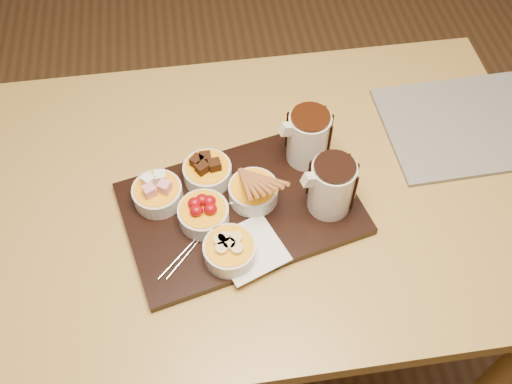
{
  "coord_description": "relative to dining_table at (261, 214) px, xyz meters",
  "views": [
    {
      "loc": [
        -0.11,
        -0.69,
        1.72
      ],
      "look_at": [
        -0.02,
        -0.05,
        0.81
      ],
      "focal_mm": 40.0,
      "sensor_mm": 36.0,
      "label": 1
    }
  ],
  "objects": [
    {
      "name": "ground",
      "position": [
        0.0,
        0.0,
        -0.65
      ],
      "size": [
        5.0,
        5.0,
        0.0
      ],
      "primitive_type": "plane",
      "color": "brown",
      "rests_on": "ground"
    },
    {
      "name": "dining_table",
      "position": [
        0.0,
        0.0,
        0.0
      ],
      "size": [
        1.2,
        0.8,
        0.75
      ],
      "color": "#B39242",
      "rests_on": "ground"
    },
    {
      "name": "pitcher_milk_chocolate",
      "position": [
        0.11,
        0.06,
        0.18
      ],
      "size": [
        0.1,
        0.1,
        0.12
      ],
      "primitive_type": "cylinder",
      "rotation": [
        0.0,
        0.0,
        0.23
      ],
      "color": "silver",
      "rests_on": "serving_board"
    },
    {
      "name": "pitcher_dark_chocolate",
      "position": [
        0.12,
        -0.07,
        0.18
      ],
      "size": [
        0.1,
        0.1,
        0.12
      ],
      "primitive_type": "cylinder",
      "rotation": [
        0.0,
        0.0,
        0.23
      ],
      "color": "silver",
      "rests_on": "serving_board"
    },
    {
      "name": "fondue_skewers",
      "position": [
        -0.13,
        -0.1,
        0.12
      ],
      "size": [
        0.21,
        0.2,
        0.01
      ],
      "primitive_type": null,
      "rotation": [
        0.0,
        0.0,
        -0.78
      ],
      "color": "silver",
      "rests_on": "serving_board"
    },
    {
      "name": "napkin",
      "position": [
        -0.05,
        -0.15,
        0.12
      ],
      "size": [
        0.16,
        0.16,
        0.0
      ],
      "primitive_type": "cube",
      "rotation": [
        0.0,
        0.0,
        0.37
      ],
      "color": "white",
      "rests_on": "serving_board"
    },
    {
      "name": "serving_board",
      "position": [
        -0.05,
        -0.05,
        0.11
      ],
      "size": [
        0.52,
        0.4,
        0.02
      ],
      "primitive_type": "cube",
      "rotation": [
        0.0,
        0.0,
        0.23
      ],
      "color": "black",
      "rests_on": "dining_table"
    },
    {
      "name": "bowl_cake",
      "position": [
        -0.11,
        0.03,
        0.14
      ],
      "size": [
        0.1,
        0.1,
        0.04
      ],
      "primitive_type": "cylinder",
      "color": "silver",
      "rests_on": "serving_board"
    },
    {
      "name": "newspaper",
      "position": [
        0.48,
        0.1,
        0.1
      ],
      "size": [
        0.37,
        0.3,
        0.01
      ],
      "primitive_type": "cube",
      "rotation": [
        0.0,
        0.0,
        0.03
      ],
      "color": "beige",
      "rests_on": "dining_table"
    },
    {
      "name": "bowl_bananas",
      "position": [
        -0.09,
        -0.16,
        0.14
      ],
      "size": [
        0.1,
        0.1,
        0.04
      ],
      "primitive_type": "cylinder",
      "color": "silver",
      "rests_on": "serving_board"
    },
    {
      "name": "bowl_marshmallows",
      "position": [
        -0.21,
        -0.01,
        0.14
      ],
      "size": [
        0.1,
        0.1,
        0.04
      ],
      "primitive_type": "cylinder",
      "color": "silver",
      "rests_on": "serving_board"
    },
    {
      "name": "bowl_biscotti",
      "position": [
        -0.02,
        -0.03,
        0.14
      ],
      "size": [
        0.1,
        0.1,
        0.04
      ],
      "primitive_type": "cylinder",
      "color": "silver",
      "rests_on": "serving_board"
    },
    {
      "name": "bowl_strawberries",
      "position": [
        -0.13,
        -0.07,
        0.14
      ],
      "size": [
        0.1,
        0.1,
        0.04
      ],
      "primitive_type": "cylinder",
      "color": "silver",
      "rests_on": "serving_board"
    }
  ]
}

